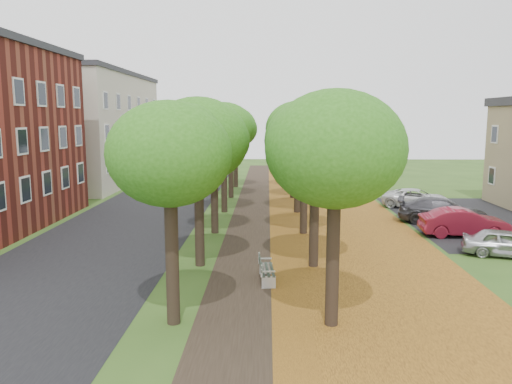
# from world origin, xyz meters

# --- Properties ---
(ground) EXTENTS (120.00, 120.00, 0.00)m
(ground) POSITION_xyz_m (0.00, 0.00, 0.00)
(ground) COLOR #2D4C19
(ground) RESTS_ON ground
(street_asphalt) EXTENTS (8.00, 70.00, 0.01)m
(street_asphalt) POSITION_xyz_m (-7.50, 15.00, 0.00)
(street_asphalt) COLOR black
(street_asphalt) RESTS_ON ground
(footpath) EXTENTS (3.20, 70.00, 0.01)m
(footpath) POSITION_xyz_m (0.00, 15.00, 0.00)
(footpath) COLOR black
(footpath) RESTS_ON ground
(leaf_verge) EXTENTS (7.50, 70.00, 0.01)m
(leaf_verge) POSITION_xyz_m (5.00, 15.00, 0.01)
(leaf_verge) COLOR #A66A1E
(leaf_verge) RESTS_ON ground
(parking_lot) EXTENTS (9.00, 16.00, 0.01)m
(parking_lot) POSITION_xyz_m (13.50, 16.00, 0.00)
(parking_lot) COLOR black
(parking_lot) RESTS_ON ground
(tree_row_west) EXTENTS (3.93, 33.93, 6.85)m
(tree_row_west) POSITION_xyz_m (-2.20, 15.00, 5.14)
(tree_row_west) COLOR black
(tree_row_west) RESTS_ON ground
(tree_row_east) EXTENTS (3.93, 33.93, 6.85)m
(tree_row_east) POSITION_xyz_m (2.60, 15.00, 5.14)
(tree_row_east) COLOR black
(tree_row_east) RESTS_ON ground
(building_cream) EXTENTS (10.30, 20.30, 10.40)m
(building_cream) POSITION_xyz_m (-17.00, 33.00, 5.21)
(building_cream) COLOR beige
(building_cream) RESTS_ON ground
(bench) EXTENTS (0.67, 1.88, 0.88)m
(bench) POSITION_xyz_m (0.59, 4.01, 0.46)
(bench) COLOR #242D24
(bench) RESTS_ON ground
(car_silver) EXTENTS (3.92, 2.51, 1.24)m
(car_silver) POSITION_xyz_m (11.37, 7.68, 0.62)
(car_silver) COLOR #A4A5A9
(car_silver) RESTS_ON ground
(car_red) EXTENTS (4.56, 1.84, 1.47)m
(car_red) POSITION_xyz_m (11.00, 11.52, 0.74)
(car_red) COLOR maroon
(car_red) RESTS_ON ground
(car_grey) EXTENTS (5.50, 3.51, 1.48)m
(car_grey) POSITION_xyz_m (11.00, 14.78, 0.74)
(car_grey) COLOR #37363B
(car_grey) RESTS_ON ground
(car_white) EXTENTS (5.13, 3.69, 1.30)m
(car_white) POSITION_xyz_m (11.00, 19.93, 0.65)
(car_white) COLOR silver
(car_white) RESTS_ON ground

